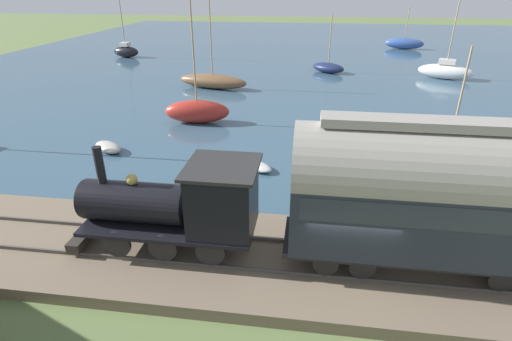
{
  "coord_description": "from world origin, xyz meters",
  "views": [
    {
      "loc": [
        -10.11,
        1.37,
        8.4
      ],
      "look_at": [
        2.4,
        3.09,
        2.37
      ],
      "focal_mm": 28.0,
      "sensor_mm": 36.0,
      "label": 1
    }
  ],
  "objects_px": {
    "sailboat_navy": "(328,67)",
    "sailboat_white": "(445,71)",
    "sailboat_black": "(126,51)",
    "sailboat_green": "(449,149)",
    "sailboat_brown": "(213,81)",
    "sailboat_red": "(197,111)",
    "sailboat_blue": "(404,43)",
    "rowboat_off_pier": "(251,164)",
    "passenger_coach": "(438,193)",
    "steam_locomotive": "(181,203)",
    "rowboat_near_shore": "(108,147)"
  },
  "relations": [
    {
      "from": "sailboat_navy",
      "to": "sailboat_white",
      "type": "bearing_deg",
      "value": -62.69
    },
    {
      "from": "sailboat_black",
      "to": "sailboat_green",
      "type": "height_order",
      "value": "sailboat_black"
    },
    {
      "from": "sailboat_brown",
      "to": "sailboat_red",
      "type": "bearing_deg",
      "value": -160.99
    },
    {
      "from": "sailboat_brown",
      "to": "sailboat_blue",
      "type": "xyz_separation_m",
      "value": [
        24.79,
        -20.48,
        0.1
      ]
    },
    {
      "from": "sailboat_navy",
      "to": "rowboat_off_pier",
      "type": "height_order",
      "value": "sailboat_navy"
    },
    {
      "from": "rowboat_off_pier",
      "to": "sailboat_green",
      "type": "bearing_deg",
      "value": -44.52
    },
    {
      "from": "passenger_coach",
      "to": "sailboat_blue",
      "type": "xyz_separation_m",
      "value": [
        47.69,
        -8.47,
        -2.34
      ]
    },
    {
      "from": "steam_locomotive",
      "to": "sailboat_brown",
      "type": "xyz_separation_m",
      "value": [
        22.9,
        4.55,
        -1.54
      ]
    },
    {
      "from": "sailboat_red",
      "to": "sailboat_black",
      "type": "height_order",
      "value": "sailboat_red"
    },
    {
      "from": "rowboat_near_shore",
      "to": "sailboat_white",
      "type": "bearing_deg",
      "value": -13.83
    },
    {
      "from": "sailboat_red",
      "to": "rowboat_near_shore",
      "type": "height_order",
      "value": "sailboat_red"
    },
    {
      "from": "steam_locomotive",
      "to": "rowboat_off_pier",
      "type": "distance_m",
      "value": 7.69
    },
    {
      "from": "passenger_coach",
      "to": "sailboat_black",
      "type": "distance_m",
      "value": 44.82
    },
    {
      "from": "sailboat_brown",
      "to": "sailboat_black",
      "type": "distance_m",
      "value": 19.45
    },
    {
      "from": "passenger_coach",
      "to": "sailboat_navy",
      "type": "relative_size",
      "value": 1.53
    },
    {
      "from": "steam_locomotive",
      "to": "sailboat_black",
      "type": "xyz_separation_m",
      "value": [
        36.5,
        18.47,
        -1.42
      ]
    },
    {
      "from": "steam_locomotive",
      "to": "rowboat_near_shore",
      "type": "xyz_separation_m",
      "value": [
        8.4,
        6.91,
        -1.91
      ]
    },
    {
      "from": "sailboat_white",
      "to": "sailboat_green",
      "type": "bearing_deg",
      "value": -174.03
    },
    {
      "from": "sailboat_white",
      "to": "rowboat_near_shore",
      "type": "height_order",
      "value": "sailboat_white"
    },
    {
      "from": "sailboat_white",
      "to": "rowboat_near_shore",
      "type": "relative_size",
      "value": 4.09
    },
    {
      "from": "sailboat_brown",
      "to": "sailboat_white",
      "type": "bearing_deg",
      "value": -60.84
    },
    {
      "from": "passenger_coach",
      "to": "sailboat_white",
      "type": "bearing_deg",
      "value": -16.55
    },
    {
      "from": "passenger_coach",
      "to": "sailboat_white",
      "type": "height_order",
      "value": "sailboat_white"
    },
    {
      "from": "sailboat_white",
      "to": "rowboat_near_shore",
      "type": "distance_m",
      "value": 31.23
    },
    {
      "from": "passenger_coach",
      "to": "sailboat_navy",
      "type": "bearing_deg",
      "value": 3.8
    },
    {
      "from": "sailboat_black",
      "to": "rowboat_near_shore",
      "type": "relative_size",
      "value": 4.16
    },
    {
      "from": "sailboat_navy",
      "to": "rowboat_off_pier",
      "type": "relative_size",
      "value": 2.12
    },
    {
      "from": "sailboat_navy",
      "to": "sailboat_green",
      "type": "height_order",
      "value": "sailboat_green"
    },
    {
      "from": "sailboat_white",
      "to": "sailboat_blue",
      "type": "bearing_deg",
      "value": 21.67
    },
    {
      "from": "sailboat_brown",
      "to": "steam_locomotive",
      "type": "bearing_deg",
      "value": -157.0
    },
    {
      "from": "passenger_coach",
      "to": "rowboat_off_pier",
      "type": "bearing_deg",
      "value": 40.87
    },
    {
      "from": "sailboat_black",
      "to": "passenger_coach",
      "type": "bearing_deg",
      "value": -134.81
    },
    {
      "from": "sailboat_green",
      "to": "rowboat_off_pier",
      "type": "xyz_separation_m",
      "value": [
        -2.26,
        9.86,
        -0.47
      ]
    },
    {
      "from": "steam_locomotive",
      "to": "sailboat_black",
      "type": "bearing_deg",
      "value": 26.84
    },
    {
      "from": "sailboat_brown",
      "to": "sailboat_green",
      "type": "height_order",
      "value": "sailboat_brown"
    },
    {
      "from": "sailboat_blue",
      "to": "sailboat_green",
      "type": "xyz_separation_m",
      "value": [
        -38.08,
        4.97,
        -0.07
      ]
    },
    {
      "from": "sailboat_black",
      "to": "rowboat_off_pier",
      "type": "height_order",
      "value": "sailboat_black"
    },
    {
      "from": "sailboat_green",
      "to": "rowboat_near_shore",
      "type": "relative_size",
      "value": 2.74
    },
    {
      "from": "steam_locomotive",
      "to": "passenger_coach",
      "type": "distance_m",
      "value": 7.51
    },
    {
      "from": "sailboat_red",
      "to": "rowboat_near_shore",
      "type": "distance_m",
      "value": 6.45
    },
    {
      "from": "passenger_coach",
      "to": "sailboat_green",
      "type": "height_order",
      "value": "sailboat_green"
    },
    {
      "from": "sailboat_navy",
      "to": "rowboat_near_shore",
      "type": "bearing_deg",
      "value": -173.98
    },
    {
      "from": "sailboat_black",
      "to": "sailboat_green",
      "type": "xyz_separation_m",
      "value": [
        -26.88,
        -29.41,
        -0.09
      ]
    },
    {
      "from": "sailboat_green",
      "to": "sailboat_brown",
      "type": "bearing_deg",
      "value": 14.41
    },
    {
      "from": "passenger_coach",
      "to": "sailboat_white",
      "type": "xyz_separation_m",
      "value": [
        29.41,
        -8.74,
        -2.3
      ]
    },
    {
      "from": "sailboat_white",
      "to": "sailboat_navy",
      "type": "bearing_deg",
      "value": 103.33
    },
    {
      "from": "sailboat_black",
      "to": "rowboat_near_shore",
      "type": "bearing_deg",
      "value": -147.83
    },
    {
      "from": "passenger_coach",
      "to": "sailboat_brown",
      "type": "bearing_deg",
      "value": 27.67
    },
    {
      "from": "rowboat_off_pier",
      "to": "sailboat_brown",
      "type": "bearing_deg",
      "value": 52.52
    },
    {
      "from": "sailboat_black",
      "to": "sailboat_green",
      "type": "distance_m",
      "value": 39.85
    }
  ]
}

